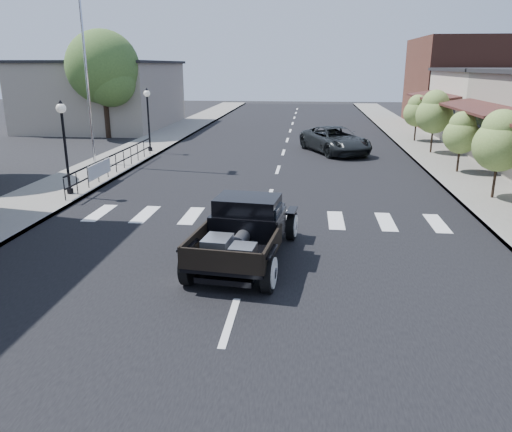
# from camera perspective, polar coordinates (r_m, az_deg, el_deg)

# --- Properties ---
(ground) EXTENTS (120.00, 120.00, 0.00)m
(ground) POSITION_cam_1_polar(r_m,az_deg,el_deg) (12.75, -0.91, -5.58)
(ground) COLOR black
(ground) RESTS_ON ground
(road) EXTENTS (14.00, 80.00, 0.02)m
(road) POSITION_cam_1_polar(r_m,az_deg,el_deg) (27.17, 2.93, 6.54)
(road) COLOR black
(road) RESTS_ON ground
(road_markings) EXTENTS (12.00, 60.00, 0.06)m
(road_markings) POSITION_cam_1_polar(r_m,az_deg,el_deg) (22.28, 2.20, 4.23)
(road_markings) COLOR silver
(road_markings) RESTS_ON ground
(sidewalk_left) EXTENTS (3.00, 80.00, 0.15)m
(sidewalk_left) POSITION_cam_1_polar(r_m,az_deg,el_deg) (28.89, -14.28, 6.80)
(sidewalk_left) COLOR gray
(sidewalk_left) RESTS_ON ground
(sidewalk_right) EXTENTS (3.00, 80.00, 0.15)m
(sidewalk_right) POSITION_cam_1_polar(r_m,az_deg,el_deg) (28.03, 20.65, 5.94)
(sidewalk_right) COLOR gray
(sidewalk_right) RESTS_ON ground
(low_building_left) EXTENTS (10.00, 12.00, 5.00)m
(low_building_left) POSITION_cam_1_polar(r_m,az_deg,el_deg) (43.03, -16.87, 13.01)
(low_building_left) COLOR #9E9485
(low_building_left) RESTS_ON ground
(far_building_right) EXTENTS (11.00, 10.00, 7.00)m
(far_building_right) POSITION_cam_1_polar(r_m,az_deg,el_deg) (45.92, 24.61, 13.69)
(far_building_right) COLOR brown
(far_building_right) RESTS_ON ground
(railing) EXTENTS (0.08, 10.00, 1.00)m
(railing) POSITION_cam_1_polar(r_m,az_deg,el_deg) (23.77, -15.73, 6.01)
(railing) COLOR black
(railing) RESTS_ON sidewalk_left
(banner) EXTENTS (0.04, 2.20, 0.60)m
(banner) POSITION_cam_1_polar(r_m,az_deg,el_deg) (21.97, -17.37, 4.49)
(banner) COLOR silver
(banner) RESTS_ON sidewalk_left
(lamp_post_b) EXTENTS (0.36, 0.36, 3.51)m
(lamp_post_b) POSITION_cam_1_polar(r_m,az_deg,el_deg) (20.09, -20.95, 7.28)
(lamp_post_b) COLOR black
(lamp_post_b) RESTS_ON sidewalk_left
(lamp_post_c) EXTENTS (0.36, 0.36, 3.51)m
(lamp_post_c) POSITION_cam_1_polar(r_m,az_deg,el_deg) (29.28, -12.19, 10.69)
(lamp_post_c) COLOR black
(lamp_post_c) RESTS_ON sidewalk_left
(flagpole) EXTENTS (0.12, 0.12, 11.30)m
(flagpole) POSITION_cam_1_polar(r_m,az_deg,el_deg) (25.99, -19.10, 18.05)
(flagpole) COLOR silver
(flagpole) RESTS_ON sidewalk_left
(big_tree_far) EXTENTS (4.90, 4.90, 7.20)m
(big_tree_far) POSITION_cam_1_polar(r_m,az_deg,el_deg) (36.49, -16.95, 14.17)
(big_tree_far) COLOR #3F5F28
(big_tree_far) RESTS_ON ground
(small_tree_b) EXTENTS (1.86, 1.86, 3.11)m
(small_tree_b) POSITION_cam_1_polar(r_m,az_deg,el_deg) (20.26, 25.91, 6.19)
(small_tree_b) COLOR olive
(small_tree_b) RESTS_ON sidewalk_right
(small_tree_c) EXTENTS (1.58, 1.58, 2.64)m
(small_tree_c) POSITION_cam_1_polar(r_m,az_deg,el_deg) (24.72, 22.30, 7.72)
(small_tree_c) COLOR olive
(small_tree_c) RESTS_ON sidewalk_right
(small_tree_d) EXTENTS (1.99, 1.99, 3.31)m
(small_tree_d) POSITION_cam_1_polar(r_m,az_deg,el_deg) (29.82, 19.62, 10.02)
(small_tree_d) COLOR olive
(small_tree_d) RESTS_ON sidewalk_right
(small_tree_e) EXTENTS (1.69, 1.69, 2.82)m
(small_tree_e) POSITION_cam_1_polar(r_m,az_deg,el_deg) (34.33, 17.85, 10.54)
(small_tree_e) COLOR olive
(small_tree_e) RESTS_ON sidewalk_right
(hotrod_pickup) EXTENTS (2.84, 5.13, 1.70)m
(hotrod_pickup) POSITION_cam_1_polar(r_m,az_deg,el_deg) (12.72, -1.17, -1.56)
(hotrod_pickup) COLOR black
(hotrod_pickup) RESTS_ON ground
(second_car) EXTENTS (4.42, 5.87, 1.48)m
(second_car) POSITION_cam_1_polar(r_m,az_deg,el_deg) (29.22, 9.03, 8.54)
(second_car) COLOR black
(second_car) RESTS_ON ground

